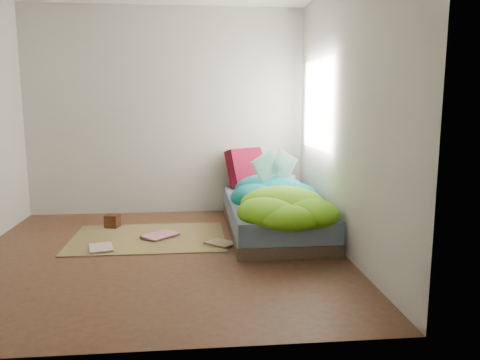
% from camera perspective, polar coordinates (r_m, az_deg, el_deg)
% --- Properties ---
extents(ground, '(3.50, 3.50, 0.00)m').
position_cam_1_polar(ground, '(4.55, -9.83, -8.96)').
color(ground, '#44261A').
rests_on(ground, ground).
extents(room_walls, '(3.54, 3.54, 2.62)m').
position_cam_1_polar(room_walls, '(4.33, -10.27, 11.95)').
color(room_walls, '#BAB8B1').
rests_on(room_walls, ground).
extents(bed, '(1.00, 2.00, 0.34)m').
position_cam_1_polar(bed, '(5.25, 4.12, -4.41)').
color(bed, '#3A2B20').
rests_on(bed, ground).
extents(duvet, '(0.96, 1.84, 0.34)m').
position_cam_1_polar(duvet, '(4.97, 4.60, -1.19)').
color(duvet, '#087B81').
rests_on(duvet, bed).
extents(rug, '(1.60, 1.10, 0.01)m').
position_cam_1_polar(rug, '(5.08, -11.09, -6.94)').
color(rug, brown).
rests_on(rug, ground).
extents(pillow_floral, '(0.64, 0.51, 0.13)m').
position_cam_1_polar(pillow_floral, '(6.00, 4.05, -0.37)').
color(pillow_floral, beige).
rests_on(pillow_floral, bed).
extents(pillow_magenta, '(0.50, 0.40, 0.49)m').
position_cam_1_polar(pillow_magenta, '(6.02, 0.77, 1.48)').
color(pillow_magenta, '#450418').
rests_on(pillow_magenta, bed).
extents(open_book, '(0.46, 0.24, 0.27)m').
position_cam_1_polar(open_book, '(5.24, 4.30, 2.78)').
color(open_book, '#36872C').
rests_on(open_book, duvet).
extents(wooden_box, '(0.18, 0.18, 0.14)m').
position_cam_1_polar(wooden_box, '(5.56, -15.28, -4.84)').
color(wooden_box, '#3C1E0D').
rests_on(wooden_box, rug).
extents(floor_book_a, '(0.29, 0.35, 0.02)m').
position_cam_1_polar(floor_book_a, '(4.80, -17.92, -8.00)').
color(floor_book_a, beige).
rests_on(floor_book_a, rug).
extents(floor_book_b, '(0.43, 0.42, 0.03)m').
position_cam_1_polar(floor_book_b, '(5.16, -10.64, -6.43)').
color(floor_book_b, pink).
rests_on(floor_book_b, rug).
extents(floor_book_c, '(0.34, 0.34, 0.02)m').
position_cam_1_polar(floor_book_c, '(4.68, -3.19, -7.99)').
color(floor_book_c, tan).
rests_on(floor_book_c, rug).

